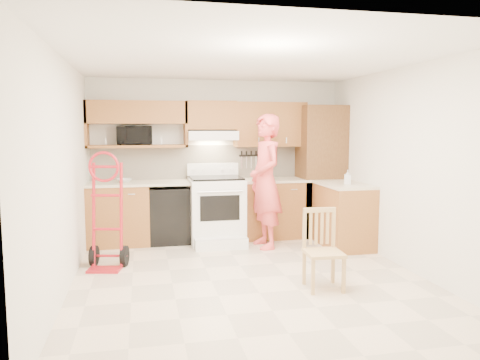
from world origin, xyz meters
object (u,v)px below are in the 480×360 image
object	(u,v)px
microwave	(134,135)
range	(217,204)
person	(265,181)
hand_truck	(105,216)
dining_chair	(324,250)

from	to	relation	value
microwave	range	size ratio (longest dim) A/B	0.43
person	hand_truck	bearing A→B (deg)	-81.14
microwave	hand_truck	bearing A→B (deg)	-106.46
microwave	hand_truck	size ratio (longest dim) A/B	0.39
microwave	hand_truck	xyz separation A→B (m)	(-0.35, -1.35, -0.97)
microwave	person	bearing A→B (deg)	-23.34
dining_chair	microwave	bearing A→B (deg)	131.49
range	person	xyz separation A→B (m)	(0.66, -0.39, 0.38)
microwave	dining_chair	xyz separation A→B (m)	(2.01, -2.60, -1.20)
microwave	dining_chair	size ratio (longest dim) A/B	0.59
hand_truck	dining_chair	world-z (taller)	hand_truck
person	dining_chair	bearing A→B (deg)	-1.93
person	hand_truck	distance (m)	2.31
microwave	dining_chair	world-z (taller)	microwave
range	microwave	bearing A→B (deg)	163.75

